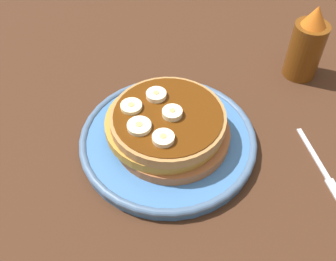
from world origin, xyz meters
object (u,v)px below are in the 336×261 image
banana_slice_3 (139,126)px  banana_slice_4 (156,95)px  fork (321,166)px  banana_slice_2 (160,138)px  banana_slice_0 (172,114)px  pancake_stack (168,127)px  syrup_bottle (307,46)px  banana_slice_1 (131,107)px  plate (168,140)px

banana_slice_3 → banana_slice_4: size_ratio=1.12×
fork → banana_slice_4: bearing=-10.8°
banana_slice_2 → banana_slice_0: bearing=-103.3°
pancake_stack → banana_slice_2: (0.51, 4.52, 2.70)cm
pancake_stack → fork: size_ratio=1.42×
fork → syrup_bottle: (1.45, -20.49, 5.58)cm
banana_slice_0 → fork: bearing=177.1°
syrup_bottle → banana_slice_0: bearing=44.2°
banana_slice_0 → banana_slice_4: size_ratio=0.96×
banana_slice_0 → syrup_bottle: bearing=-135.8°
banana_slice_3 → fork: size_ratio=0.26×
banana_slice_4 → banana_slice_1: bearing=40.5°
banana_slice_3 → banana_slice_4: (-1.33, -6.15, 0.06)cm
syrup_bottle → banana_slice_4: bearing=35.1°
plate → pancake_stack: size_ratio=1.44×
plate → banana_slice_4: size_ratio=8.92×
plate → banana_slice_3: 7.16cm
fork → syrup_bottle: syrup_bottle is taller
banana_slice_4 → fork: (-24.07, 4.60, -6.47)cm
plate → banana_slice_3: size_ratio=7.96×
pancake_stack → banana_slice_1: (5.26, -0.67, 2.63)cm
pancake_stack → banana_slice_1: banana_slice_1 is taller
banana_slice_4 → fork: banana_slice_4 is taller
pancake_stack → banana_slice_3: bearing=39.1°
banana_slice_0 → banana_slice_1: banana_slice_0 is taller
banana_slice_2 → plate: bearing=-95.6°
plate → banana_slice_2: (0.44, 4.56, 5.62)cm
plate → fork: size_ratio=2.05×
plate → syrup_bottle: syrup_bottle is taller
banana_slice_1 → banana_slice_2: size_ratio=1.03×
plate → banana_slice_3: banana_slice_3 is taller
banana_slice_3 → fork: (-25.40, -1.55, -6.41)cm
banana_slice_2 → pancake_stack: bearing=-96.5°
plate → banana_slice_0: 5.71cm
pancake_stack → banana_slice_3: size_ratio=5.51×
fork → banana_slice_0: bearing=-2.9°
pancake_stack → fork: (-21.89, 1.30, -3.75)cm
banana_slice_2 → banana_slice_3: same height
banana_slice_0 → fork: (-21.38, 1.10, -6.51)cm
plate → fork: plate is taller
banana_slice_1 → syrup_bottle: (-25.70, -18.52, -0.81)cm
banana_slice_0 → banana_slice_2: bearing=76.7°
banana_slice_0 → fork: 22.38cm
banana_slice_3 → syrup_bottle: bearing=-137.4°
banana_slice_0 → banana_slice_3: 4.81cm
plate → banana_slice_1: banana_slice_1 is taller
banana_slice_1 → syrup_bottle: syrup_bottle is taller
plate → banana_slice_2: bearing=84.4°
banana_slice_2 → syrup_bottle: bearing=-131.5°
pancake_stack → banana_slice_1: bearing=-7.3°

